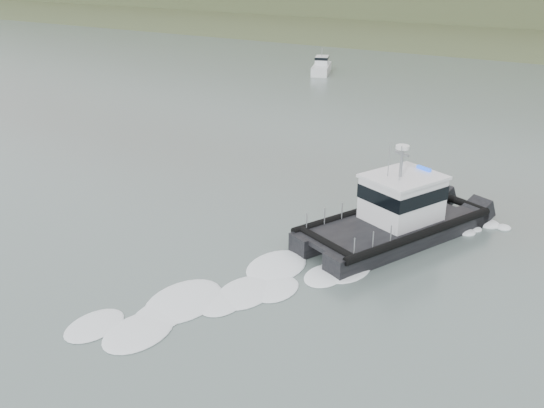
# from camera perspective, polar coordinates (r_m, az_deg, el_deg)

# --- Properties ---
(ground) EXTENTS (400.00, 400.00, 0.00)m
(ground) POSITION_cam_1_polar(r_m,az_deg,el_deg) (22.33, -14.30, -13.11)
(ground) COLOR slate
(ground) RESTS_ON ground
(patrol_boat) EXTENTS (7.13, 10.53, 4.81)m
(patrol_boat) POSITION_cam_1_polar(r_m,az_deg,el_deg) (29.60, 11.62, -0.98)
(patrol_boat) COLOR black
(patrol_boat) RESTS_ON ground
(motorboat) EXTENTS (3.69, 5.73, 2.99)m
(motorboat) POSITION_cam_1_polar(r_m,az_deg,el_deg) (72.09, 4.68, 12.76)
(motorboat) COLOR silver
(motorboat) RESTS_ON ground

